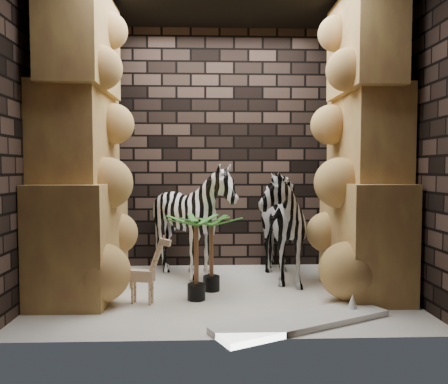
{
  "coord_description": "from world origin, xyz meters",
  "views": [
    {
      "loc": [
        -0.15,
        -4.41,
        1.24
      ],
      "look_at": [
        0.02,
        0.15,
        1.0
      ],
      "focal_mm": 35.76,
      "sensor_mm": 36.0,
      "label": 1
    }
  ],
  "objects_px": {
    "palm_front": "(211,253)",
    "palm_back": "(196,257)",
    "giraffe_toy": "(142,268)",
    "zebra_left": "(192,227)",
    "zebra_right": "(272,216)",
    "surfboard": "(302,321)"
  },
  "relations": [
    {
      "from": "zebra_right",
      "to": "zebra_left",
      "type": "bearing_deg",
      "value": 167.59
    },
    {
      "from": "giraffe_toy",
      "to": "palm_back",
      "type": "height_order",
      "value": "palm_back"
    },
    {
      "from": "palm_front",
      "to": "surfboard",
      "type": "bearing_deg",
      "value": -54.71
    },
    {
      "from": "palm_front",
      "to": "surfboard",
      "type": "distance_m",
      "value": 1.29
    },
    {
      "from": "palm_back",
      "to": "surfboard",
      "type": "xyz_separation_m",
      "value": [
        0.86,
        -0.7,
        -0.38
      ]
    },
    {
      "from": "zebra_right",
      "to": "palm_front",
      "type": "bearing_deg",
      "value": -155.21
    },
    {
      "from": "zebra_right",
      "to": "palm_back",
      "type": "bearing_deg",
      "value": -145.64
    },
    {
      "from": "zebra_right",
      "to": "giraffe_toy",
      "type": "bearing_deg",
      "value": -154.99
    },
    {
      "from": "palm_front",
      "to": "palm_back",
      "type": "height_order",
      "value": "palm_back"
    },
    {
      "from": "palm_back",
      "to": "surfboard",
      "type": "distance_m",
      "value": 1.18
    },
    {
      "from": "zebra_left",
      "to": "giraffe_toy",
      "type": "distance_m",
      "value": 1.05
    },
    {
      "from": "giraffe_toy",
      "to": "zebra_right",
      "type": "bearing_deg",
      "value": 46.51
    },
    {
      "from": "zebra_left",
      "to": "surfboard",
      "type": "relative_size",
      "value": 0.85
    },
    {
      "from": "palm_front",
      "to": "zebra_right",
      "type": "bearing_deg",
      "value": 32.23
    },
    {
      "from": "giraffe_toy",
      "to": "palm_front",
      "type": "height_order",
      "value": "palm_front"
    },
    {
      "from": "zebra_right",
      "to": "palm_front",
      "type": "distance_m",
      "value": 0.87
    },
    {
      "from": "zebra_right",
      "to": "surfboard",
      "type": "height_order",
      "value": "zebra_right"
    },
    {
      "from": "zebra_left",
      "to": "palm_front",
      "type": "xyz_separation_m",
      "value": [
        0.21,
        -0.51,
        -0.2
      ]
    },
    {
      "from": "zebra_left",
      "to": "surfboard",
      "type": "xyz_separation_m",
      "value": [
        0.93,
        -1.52,
        -0.56
      ]
    },
    {
      "from": "giraffe_toy",
      "to": "palm_front",
      "type": "relative_size",
      "value": 0.85
    },
    {
      "from": "giraffe_toy",
      "to": "zebra_left",
      "type": "bearing_deg",
      "value": 78.94
    },
    {
      "from": "zebra_left",
      "to": "palm_front",
      "type": "relative_size",
      "value": 1.67
    }
  ]
}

